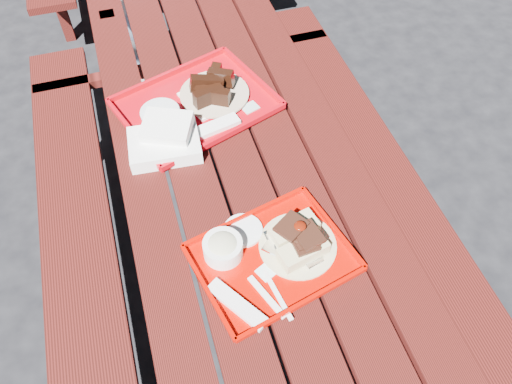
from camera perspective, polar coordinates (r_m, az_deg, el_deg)
ground at (r=2.18m, az=-1.18°, el=-10.01°), size 60.00×60.00×0.00m
picnic_table_near at (r=1.70m, az=-1.49°, el=-1.42°), size 1.41×2.40×0.75m
near_tray at (r=1.35m, az=1.49°, el=-6.59°), size 0.46×0.39×0.13m
far_tray at (r=1.72m, az=-7.00°, el=9.87°), size 0.59×0.52×0.08m
white_cloth at (r=1.61m, az=-10.32°, el=5.87°), size 0.23×0.21×0.09m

